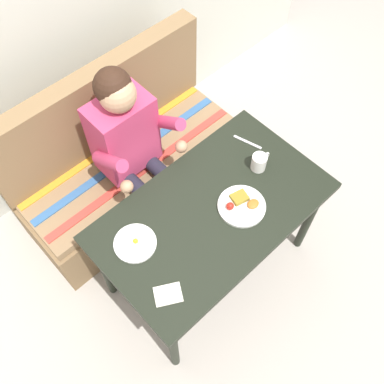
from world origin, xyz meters
The scene contains 9 objects.
ground_plane centered at (0.00, 0.00, 0.00)m, with size 8.00×8.00×0.00m, color #ABA39A.
table centered at (0.00, 0.00, 0.65)m, with size 1.20×0.70×0.73m.
couch centered at (0.00, 0.76, 0.33)m, with size 1.44×0.56×1.00m.
person centered at (-0.04, 0.59, 0.74)m, with size 0.45×0.61×1.21m.
plate_breakfast centered at (0.12, -0.09, 0.74)m, with size 0.24×0.24×0.05m.
plate_eggs centered at (-0.40, 0.12, 0.74)m, with size 0.21×0.21×0.04m.
coffee_mug centered at (0.36, 0.02, 0.78)m, with size 0.12×0.08×0.09m.
napkin centered at (-0.45, -0.18, 0.73)m, with size 0.12×0.09×0.01m, color silver.
fork centered at (0.44, 0.17, 0.73)m, with size 0.01×0.17×0.01m, color silver.
Camera 1 is at (-0.82, -0.72, 2.65)m, focal length 41.30 mm.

